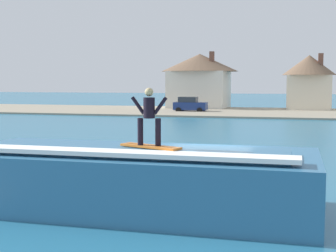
# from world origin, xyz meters

# --- Properties ---
(ground_plane) EXTENTS (260.00, 260.00, 0.00)m
(ground_plane) POSITION_xyz_m (0.00, 0.00, 0.00)
(ground_plane) COLOR #26688A
(wave_crest) EXTENTS (10.43, 4.32, 1.90)m
(wave_crest) POSITION_xyz_m (-1.93, -1.53, 0.90)
(wave_crest) COLOR teal
(wave_crest) RESTS_ON ground_plane
(surfboard) EXTENTS (1.90, 1.09, 0.06)m
(surfboard) POSITION_xyz_m (-1.31, -2.07, 1.93)
(surfboard) COLOR orange
(surfboard) RESTS_ON wave_crest
(surfer) EXTENTS (1.05, 0.32, 1.60)m
(surfer) POSITION_xyz_m (-1.35, -2.07, 2.85)
(surfer) COLOR black
(surfer) RESTS_ON surfboard
(shoreline_bank) EXTENTS (120.00, 17.41, 0.18)m
(shoreline_bank) POSITION_xyz_m (0.00, 42.75, 0.09)
(shoreline_bank) COLOR gray
(shoreline_bank) RESTS_ON ground_plane
(car_near_shore) EXTENTS (3.89, 2.03, 1.86)m
(car_near_shore) POSITION_xyz_m (-9.59, 41.70, 0.94)
(car_near_shore) COLOR navy
(car_near_shore) RESTS_ON ground_plane
(house_with_chimney) EXTENTS (10.38, 10.38, 7.58)m
(house_with_chimney) POSITION_xyz_m (-10.13, 50.45, 4.16)
(house_with_chimney) COLOR silver
(house_with_chimney) RESTS_ON ground_plane
(house_small_cottage) EXTENTS (6.58, 6.58, 7.11)m
(house_small_cottage) POSITION_xyz_m (4.05, 48.95, 3.96)
(house_small_cottage) COLOR beige
(house_small_cottage) RESTS_ON ground_plane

